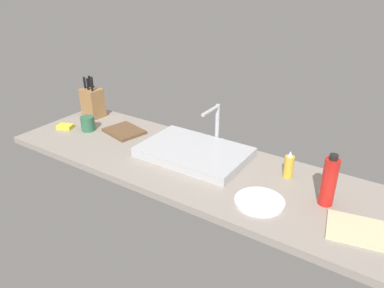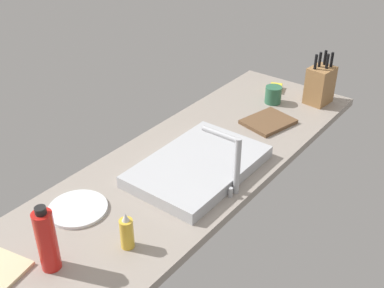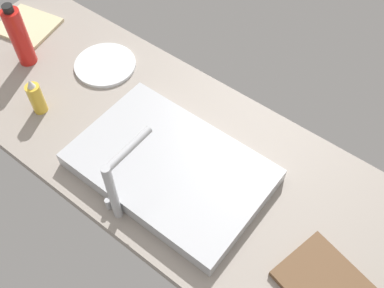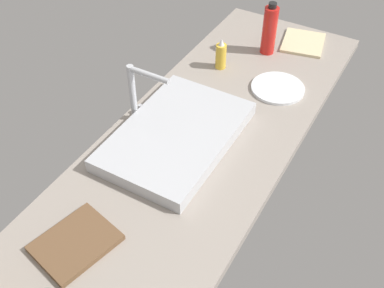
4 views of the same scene
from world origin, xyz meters
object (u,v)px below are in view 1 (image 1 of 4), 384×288
Objects in this scene: soap_bottle at (289,166)px; dish_sponge at (65,127)px; water_bottle at (329,181)px; dinner_plate at (260,201)px; dish_towel at (355,230)px; coffee_mug at (88,124)px; knife_block at (93,102)px; faucet at (216,122)px; cutting_board at (124,131)px; sink_basin at (194,152)px.

soap_bottle is 134.56cm from dish_sponge.
water_bottle is 1.09× the size of dinner_plate.
dish_towel is at bearing 4.53° from dinner_plate.
dish_towel is at bearing -1.26° from dish_sponge.
dinner_plate is at bearing -95.13° from soap_bottle.
coffee_mug is (-116.83, 12.59, 3.70)cm from dinner_plate.
knife_block reaches higher than dish_sponge.
dinner_plate is (-23.01, -14.53, -10.18)cm from water_bottle.
water_bottle is at bearing -18.44° from faucet.
knife_block is at bearing 165.92° from cutting_board.
faucet reaches higher than soap_bottle.
faucet reaches higher than sink_basin.
cutting_board is at bearing 24.00° from dish_sponge.
dish_towel is 167.87cm from dish_sponge.
water_bottle is 1.14× the size of dish_towel.
water_bottle is at bearing -3.51° from cutting_board.
soap_bottle reaches higher than dish_towel.
faucet reaches higher than dish_sponge.
knife_block is 170.75cm from dish_towel.
dish_sponge is (-130.56, 6.65, 0.60)cm from dinner_plate.
soap_bottle is at bearing 8.69° from sink_basin.
knife_block is at bearing -176.20° from faucet.
dish_sponge is at bearing 177.09° from dinner_plate.
knife_block reaches higher than coffee_mug.
dish_towel is 2.26× the size of dish_sponge.
cutting_board is 22.69cm from coffee_mug.
dish_sponge is (-13.73, -5.94, -3.10)cm from coffee_mug.
soap_bottle is at bearing 145.65° from dish_towel.
cutting_board is 120.05cm from water_bottle.
water_bottle is 2.56× the size of dish_sponge.
cutting_board is 1.62× the size of soap_bottle.
water_bottle is 21.00cm from dish_towel.
cutting_board is 2.42× the size of dish_sponge.
faucet is 1.10× the size of dinner_plate.
faucet is at bearing 139.47° from dinner_plate.
faucet is at bearing 161.56° from water_bottle.
cutting_board is 1.03× the size of dinner_plate.
sink_basin is at bearing 168.67° from dish_towel.
knife_block is 3.02× the size of coffee_mug.
knife_block reaches higher than dish_towel.
knife_block is at bearing 166.88° from dinner_plate.
coffee_mug is at bearing -174.49° from sink_basin.
knife_block reaches higher than faucet.
cutting_board is (-51.10, 2.36, -1.55)cm from sink_basin.
soap_bottle reaches higher than cutting_board.
cutting_board is 2.53× the size of coffee_mug.
dish_sponge is (0.44, -23.88, -8.48)cm from knife_block.
cutting_board is 37.39cm from dish_sponge.
dish_sponge reaches higher than dish_towel.
knife_block reaches higher than sink_basin.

